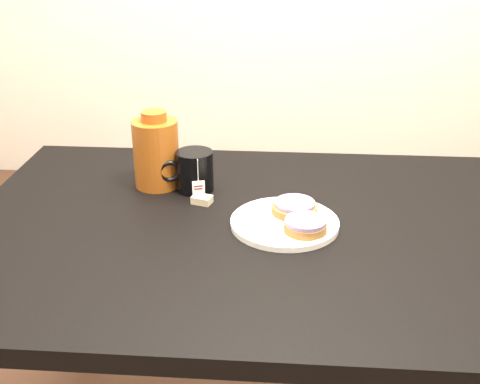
# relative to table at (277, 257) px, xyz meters

# --- Properties ---
(table) EXTENTS (1.40, 0.90, 0.75)m
(table) POSITION_rel_table_xyz_m (0.00, 0.00, 0.00)
(table) COLOR black
(table) RESTS_ON ground_plane
(plate) EXTENTS (0.24, 0.24, 0.02)m
(plate) POSITION_rel_table_xyz_m (0.02, -0.00, 0.09)
(plate) COLOR white
(plate) RESTS_ON table
(bagel_back) EXTENTS (0.14, 0.14, 0.03)m
(bagel_back) POSITION_rel_table_xyz_m (0.04, 0.04, 0.11)
(bagel_back) COLOR brown
(bagel_back) RESTS_ON plate
(bagel_front) EXTENTS (0.13, 0.13, 0.03)m
(bagel_front) POSITION_rel_table_xyz_m (0.06, -0.05, 0.11)
(bagel_front) COLOR brown
(bagel_front) RESTS_ON plate
(mug) EXTENTS (0.14, 0.11, 0.10)m
(mug) POSITION_rel_table_xyz_m (-0.21, 0.17, 0.13)
(mug) COLOR black
(mug) RESTS_ON table
(teabag_pouch) EXTENTS (0.05, 0.04, 0.02)m
(teabag_pouch) POSITION_rel_table_xyz_m (-0.18, 0.10, 0.09)
(teabag_pouch) COLOR #C6B793
(teabag_pouch) RESTS_ON table
(bagel_package) EXTENTS (0.15, 0.15, 0.19)m
(bagel_package) POSITION_rel_table_xyz_m (-0.31, 0.19, 0.17)
(bagel_package) COLOR #6C2F0E
(bagel_package) RESTS_ON table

